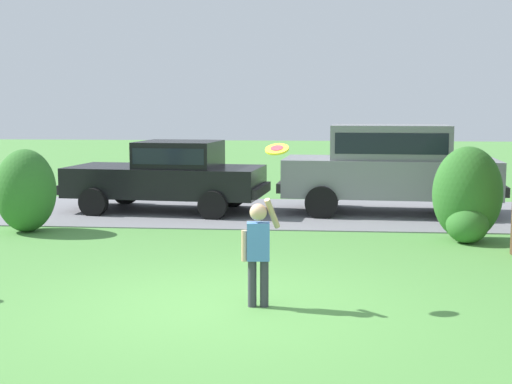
% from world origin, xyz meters
% --- Properties ---
extents(ground_plane, '(80.00, 80.00, 0.00)m').
position_xyz_m(ground_plane, '(0.00, 0.00, 0.00)').
color(ground_plane, '#518E42').
extents(driveway_strip, '(28.00, 4.40, 0.02)m').
position_xyz_m(driveway_strip, '(0.00, 7.23, 0.01)').
color(driveway_strip, slate).
rests_on(driveway_strip, ground).
extents(shrub_near_tree, '(1.10, 1.15, 1.54)m').
position_xyz_m(shrub_near_tree, '(-4.31, 4.53, 0.77)').
color(shrub_near_tree, '#33702B').
rests_on(shrub_near_tree, ground).
extents(shrub_centre_left, '(1.19, 1.10, 1.63)m').
position_xyz_m(shrub_centre_left, '(3.65, 4.37, 0.74)').
color(shrub_centre_left, '#33702B').
rests_on(shrub_centre_left, ground).
extents(parked_sedan, '(4.55, 2.39, 1.56)m').
position_xyz_m(parked_sedan, '(-2.18, 7.25, 0.85)').
color(parked_sedan, black).
rests_on(parked_sedan, ground).
extents(parked_suv, '(4.80, 2.32, 1.92)m').
position_xyz_m(parked_suv, '(2.60, 7.39, 1.08)').
color(parked_suv, gray).
rests_on(parked_suv, ground).
extents(child_thrower, '(0.44, 0.29, 1.29)m').
position_xyz_m(child_thrower, '(0.43, -0.03, 0.72)').
color(child_thrower, '#383842').
rests_on(child_thrower, ground).
extents(frisbee, '(0.29, 0.27, 0.15)m').
position_xyz_m(frisbee, '(0.62, 0.24, 1.82)').
color(frisbee, yellow).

